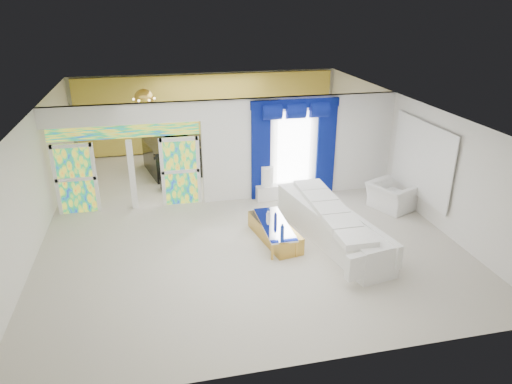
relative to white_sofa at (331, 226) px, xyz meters
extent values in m
plane|color=#B7AF9E|center=(-2.00, 2.05, -0.39)|extent=(12.00, 12.00, 0.00)
cube|color=white|center=(0.15, 3.05, 1.11)|extent=(5.70, 0.18, 3.00)
cube|color=white|center=(-4.85, 3.05, 2.33)|extent=(4.30, 0.18, 0.55)
cube|color=#994C3F|center=(-6.27, 3.05, 0.61)|extent=(0.95, 0.04, 2.00)
cube|color=#994C3F|center=(-3.42, 3.05, 0.61)|extent=(0.95, 0.04, 2.00)
cube|color=#994C3F|center=(-4.85, 3.05, 1.86)|extent=(4.00, 0.05, 0.35)
cube|color=white|center=(-0.10, 2.95, 1.06)|extent=(1.00, 0.02, 2.30)
cube|color=#04164D|center=(-1.10, 2.92, 1.01)|extent=(0.55, 0.10, 2.80)
cube|color=#04164D|center=(0.90, 2.92, 1.01)|extent=(0.55, 0.10, 2.80)
cube|color=#04164D|center=(-0.10, 2.92, 2.43)|extent=(2.60, 0.12, 0.25)
cube|color=white|center=(2.94, 1.05, 1.16)|extent=(0.04, 2.70, 1.90)
cube|color=gold|center=(-2.00, 7.95, 1.11)|extent=(9.70, 0.12, 2.90)
cube|color=white|center=(0.00, 0.00, 0.00)|extent=(1.63, 4.23, 0.79)
cube|color=#B88F39|center=(-1.35, 0.30, -0.18)|extent=(0.99, 2.02, 0.43)
cube|color=silver|center=(-0.61, 2.85, -0.18)|extent=(1.32, 0.48, 0.43)
cylinder|color=white|center=(-0.91, 2.85, 0.33)|extent=(0.36, 0.36, 0.58)
imported|color=white|center=(2.35, 1.39, -0.02)|extent=(1.40, 1.48, 0.76)
cube|color=black|center=(-3.56, 5.87, 0.12)|extent=(1.96, 2.33, 1.03)
cube|color=black|center=(-3.56, 4.27, -0.24)|extent=(0.95, 0.54, 0.30)
cube|color=#A57552|center=(-6.42, 5.29, -0.01)|extent=(0.60, 0.56, 0.76)
sphere|color=gold|center=(-4.30, 5.45, 2.26)|extent=(0.60, 0.60, 0.60)
cylinder|color=navy|center=(-1.32, 0.35, 0.16)|extent=(0.08, 0.08, 0.25)
cylinder|color=navy|center=(-1.33, -0.31, 0.16)|extent=(0.09, 0.09, 0.25)
cylinder|color=#163298|center=(-1.39, 0.77, 0.13)|extent=(0.08, 0.08, 0.19)
cylinder|color=silver|center=(-1.42, 0.65, 0.10)|extent=(0.11, 0.11, 0.14)
camera|label=1|loc=(-4.02, -9.61, 5.21)|focal=32.65mm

